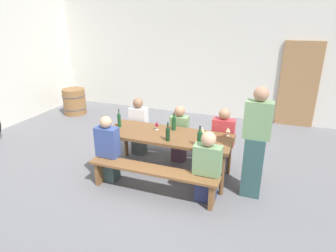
% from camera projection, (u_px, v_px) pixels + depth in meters
% --- Properties ---
extents(ground_plane, '(24.00, 24.00, 0.00)m').
position_uv_depth(ground_plane, '(168.00, 172.00, 5.24)').
color(ground_plane, slate).
extents(back_wall, '(14.00, 0.20, 3.20)m').
position_uv_depth(back_wall, '(214.00, 57.00, 7.77)').
color(back_wall, silver).
rests_on(back_wall, ground).
extents(wooden_door, '(0.90, 0.06, 2.10)m').
position_uv_depth(wooden_door, '(299.00, 85.00, 7.14)').
color(wooden_door, '#9E7247').
rests_on(wooden_door, ground).
extents(tasting_table, '(2.20, 0.81, 0.75)m').
position_uv_depth(tasting_table, '(168.00, 138.00, 5.00)').
color(tasting_table, brown).
rests_on(tasting_table, ground).
extents(bench_near, '(2.10, 0.30, 0.45)m').
position_uv_depth(bench_near, '(152.00, 174.00, 4.49)').
color(bench_near, brown).
rests_on(bench_near, ground).
extents(bench_far, '(2.10, 0.30, 0.45)m').
position_uv_depth(bench_far, '(180.00, 140.00, 5.73)').
color(bench_far, brown).
rests_on(bench_far, ground).
extents(wine_bottle_0, '(0.08, 0.08, 0.34)m').
position_uv_depth(wine_bottle_0, '(200.00, 139.00, 4.47)').
color(wine_bottle_0, '#194723').
rests_on(wine_bottle_0, tasting_table).
extents(wine_bottle_1, '(0.06, 0.06, 0.34)m').
position_uv_depth(wine_bottle_1, '(119.00, 120.00, 5.25)').
color(wine_bottle_1, '#194723').
rests_on(wine_bottle_1, tasting_table).
extents(wine_bottle_2, '(0.08, 0.08, 0.31)m').
position_uv_depth(wine_bottle_2, '(174.00, 123.00, 5.12)').
color(wine_bottle_2, '#194723').
rests_on(wine_bottle_2, tasting_table).
extents(wine_bottle_3, '(0.07, 0.07, 0.31)m').
position_uv_depth(wine_bottle_3, '(168.00, 134.00, 4.68)').
color(wine_bottle_3, '#143319').
rests_on(wine_bottle_3, tasting_table).
extents(wine_glass_0, '(0.07, 0.07, 0.18)m').
position_uv_depth(wine_glass_0, '(203.00, 130.00, 4.81)').
color(wine_glass_0, silver).
rests_on(wine_glass_0, tasting_table).
extents(wine_glass_1, '(0.08, 0.08, 0.15)m').
position_uv_depth(wine_glass_1, '(228.00, 130.00, 4.85)').
color(wine_glass_1, silver).
rests_on(wine_glass_1, tasting_table).
extents(wine_glass_2, '(0.07, 0.07, 0.16)m').
position_uv_depth(wine_glass_2, '(157.00, 124.00, 5.12)').
color(wine_glass_2, silver).
rests_on(wine_glass_2, tasting_table).
extents(seated_guest_near_0, '(0.37, 0.24, 1.15)m').
position_uv_depth(seated_guest_near_0, '(108.00, 151.00, 4.84)').
color(seated_guest_near_0, '#364A48').
rests_on(seated_guest_near_0, ground).
extents(seated_guest_near_1, '(0.41, 0.24, 1.12)m').
position_uv_depth(seated_guest_near_1, '(207.00, 169.00, 4.29)').
color(seated_guest_near_1, navy).
rests_on(seated_guest_near_1, ground).
extents(seated_guest_far_0, '(0.34, 0.24, 1.17)m').
position_uv_depth(seated_guest_far_0, '(139.00, 127.00, 5.79)').
color(seated_guest_far_0, '#475050').
rests_on(seated_guest_far_0, ground).
extents(seated_guest_far_1, '(0.34, 0.24, 1.10)m').
position_uv_depth(seated_guest_far_1, '(179.00, 135.00, 5.53)').
color(seated_guest_far_1, '#513645').
rests_on(seated_guest_far_1, ground).
extents(seated_guest_far_2, '(0.39, 0.24, 1.14)m').
position_uv_depth(seated_guest_far_2, '(223.00, 140.00, 5.25)').
color(seated_guest_far_2, '#434F67').
rests_on(seated_guest_far_2, ground).
extents(standing_host, '(0.39, 0.24, 1.74)m').
position_uv_depth(standing_host, '(255.00, 145.00, 4.31)').
color(standing_host, '#2F5251').
rests_on(standing_host, ground).
extents(wine_barrel, '(0.65, 0.65, 0.72)m').
position_uv_depth(wine_barrel, '(74.00, 101.00, 8.26)').
color(wine_barrel, olive).
rests_on(wine_barrel, ground).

